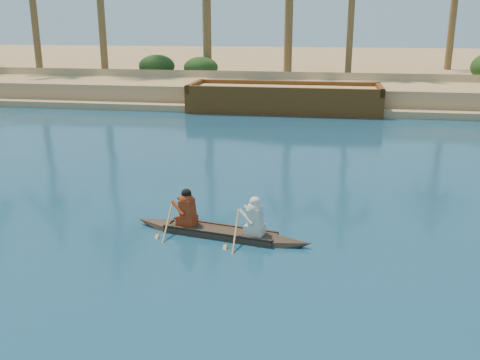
# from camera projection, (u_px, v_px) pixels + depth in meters

# --- Properties ---
(sandy_embankment) EXTENTS (150.00, 51.00, 1.50)m
(sandy_embankment) POSITION_uv_depth(u_px,v_px,m) (322.00, 68.00, 52.06)
(sandy_embankment) COLOR tan
(sandy_embankment) RESTS_ON ground
(shrub_cluster) EXTENTS (100.00, 6.00, 2.40)m
(shrub_cluster) POSITION_uv_depth(u_px,v_px,m) (316.00, 76.00, 37.35)
(shrub_cluster) COLOR #1A3413
(shrub_cluster) RESTS_ON ground
(canoe) EXTENTS (4.50, 1.41, 1.23)m
(canoe) POSITION_uv_depth(u_px,v_px,m) (220.00, 226.00, 12.65)
(canoe) COLOR #35281D
(canoe) RESTS_ON ground
(barge_mid) EXTENTS (10.73, 3.65, 1.78)m
(barge_mid) POSITION_uv_depth(u_px,v_px,m) (284.00, 100.00, 30.22)
(barge_mid) COLOR #5E2D14
(barge_mid) RESTS_ON ground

